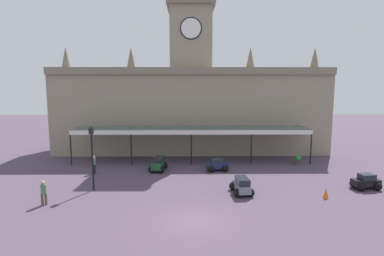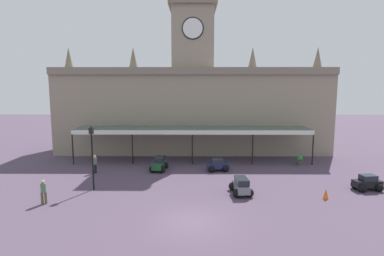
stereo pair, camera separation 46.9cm
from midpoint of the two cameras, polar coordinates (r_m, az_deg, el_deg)
name	(u,v)px [view 2 (the right image)]	position (r m, az deg, el deg)	size (l,w,h in m)	color
ground_plane	(191,221)	(18.69, 0.56, -17.14)	(140.00, 140.00, 0.00)	#4F3E52
station_building	(193,104)	(37.42, 0.51, 4.52)	(32.05, 7.18, 18.00)	gray
entrance_canopy	(193,129)	(31.85, 0.52, -0.20)	(24.59, 3.26, 3.61)	#38564C
car_green_estate	(159,165)	(29.11, -5.74, -6.84)	(1.72, 2.34, 1.27)	#1E512D
car_black_sedan	(367,184)	(27.32, 30.47, -9.00)	(2.14, 1.66, 1.19)	black
car_navy_sedan	(218,166)	(28.93, 5.28, -7.05)	(2.15, 1.70, 1.19)	#19214C
car_grey_estate	(241,186)	(23.14, 9.77, -10.78)	(1.65, 2.31, 1.27)	slate
pedestrian_near_entrance	(43,191)	(23.04, -25.59, -10.62)	(0.37, 0.34, 1.67)	brown
pedestrian_crossing_forecourt	(95,163)	(29.30, -17.33, -6.37)	(0.34, 0.39, 1.67)	black
victorian_lamppost	(92,151)	(24.26, -17.73, -4.05)	(0.30, 0.30, 4.93)	black
traffic_cone	(326,194)	(23.93, 24.37, -11.22)	(0.40, 0.40, 0.75)	orange
planter_near_kerb	(300,160)	(32.95, 19.99, -5.69)	(0.60, 0.60, 0.96)	#47423D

